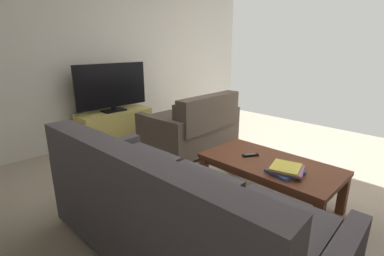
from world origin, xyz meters
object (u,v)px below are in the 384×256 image
(sofa_main, at_px, (170,214))
(book_stack, at_px, (286,170))
(tv_remote, at_px, (250,155))
(loveseat_near, at_px, (193,127))
(coffee_table, at_px, (269,168))
(flat_tv, at_px, (112,87))
(tv_stand, at_px, (115,127))

(sofa_main, relative_size, book_stack, 6.41)
(tv_remote, bearing_deg, loveseat_near, -19.95)
(coffee_table, relative_size, tv_remote, 7.66)
(coffee_table, xyz_separation_m, tv_remote, (0.21, 0.01, 0.07))
(flat_tv, distance_m, book_stack, 2.72)
(tv_remote, bearing_deg, tv_stand, 3.91)
(coffee_table, height_order, tv_remote, tv_remote)
(loveseat_near, relative_size, flat_tv, 1.18)
(flat_tv, xyz_separation_m, book_stack, (-2.68, -0.04, -0.42))
(tv_stand, height_order, tv_remote, tv_stand)
(coffee_table, relative_size, tv_stand, 1.16)
(loveseat_near, xyz_separation_m, book_stack, (-1.64, 0.55, 0.09))
(sofa_main, distance_m, coffee_table, 1.16)
(flat_tv, bearing_deg, loveseat_near, -150.29)
(coffee_table, bearing_deg, flat_tv, 3.83)
(sofa_main, relative_size, coffee_table, 1.69)
(loveseat_near, bearing_deg, flat_tv, 29.71)
(coffee_table, bearing_deg, tv_stand, 3.85)
(book_stack, bearing_deg, sofa_main, 75.63)
(tv_remote, bearing_deg, sofa_main, 97.68)
(sofa_main, distance_m, book_stack, 1.08)
(sofa_main, height_order, tv_stand, sofa_main)
(coffee_table, bearing_deg, tv_remote, 3.12)
(book_stack, bearing_deg, flat_tv, 0.93)
(sofa_main, distance_m, tv_stand, 2.62)
(sofa_main, distance_m, tv_remote, 1.16)
(flat_tv, bearing_deg, sofa_main, 157.58)
(coffee_table, bearing_deg, book_stack, 150.57)
(loveseat_near, height_order, coffee_table, loveseat_near)
(book_stack, distance_m, tv_remote, 0.44)
(sofa_main, distance_m, flat_tv, 2.66)
(sofa_main, relative_size, loveseat_near, 1.63)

